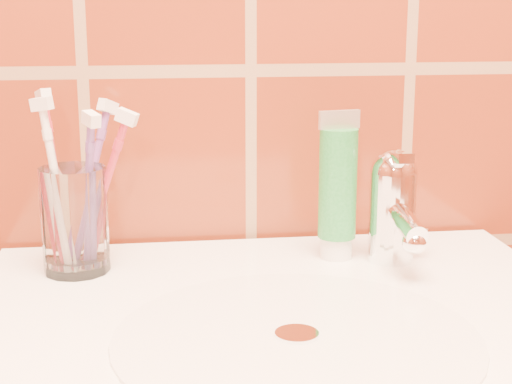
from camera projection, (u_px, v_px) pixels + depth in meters
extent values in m
cylinder|color=silver|center=(297.00, 337.00, 0.63)|extent=(0.30, 0.30, 0.00)
cylinder|color=white|center=(297.00, 335.00, 0.63)|extent=(0.04, 0.04, 0.00)
cylinder|color=white|center=(75.00, 220.00, 0.78)|extent=(0.08, 0.08, 0.11)
cylinder|color=white|center=(336.00, 247.00, 0.83)|extent=(0.03, 0.03, 0.02)
cylinder|color=#1D7B30|center=(338.00, 184.00, 0.82)|extent=(0.04, 0.04, 0.12)
cube|color=beige|center=(339.00, 120.00, 0.80)|extent=(0.04, 0.01, 0.02)
cylinder|color=white|center=(392.00, 217.00, 0.82)|extent=(0.05, 0.05, 0.09)
sphere|color=white|center=(394.00, 172.00, 0.81)|extent=(0.05, 0.05, 0.05)
cylinder|color=white|center=(404.00, 220.00, 0.78)|extent=(0.02, 0.09, 0.03)
cube|color=white|center=(398.00, 157.00, 0.79)|extent=(0.02, 0.06, 0.01)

